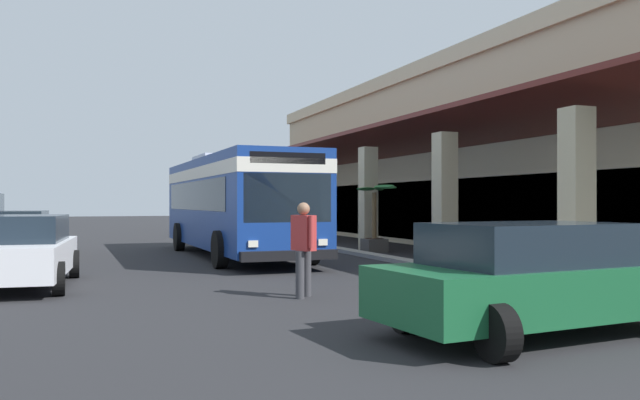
% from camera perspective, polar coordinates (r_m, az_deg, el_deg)
% --- Properties ---
extents(ground, '(120.00, 120.00, 0.00)m').
position_cam_1_polar(ground, '(28.57, 6.00, -3.70)').
color(ground, '#262628').
extents(curb_strip, '(38.09, 0.50, 0.12)m').
position_cam_1_polar(curb_strip, '(25.79, -0.68, -3.94)').
color(curb_strip, '#9E998E').
rests_on(curb_strip, ground).
extents(plaza_building, '(32.04, 14.46, 7.43)m').
position_cam_1_polar(plaza_building, '(30.43, 16.66, 3.52)').
color(plaza_building, '#C6B793').
rests_on(plaza_building, ground).
extents(transit_bus, '(11.24, 2.94, 3.34)m').
position_cam_1_polar(transit_bus, '(21.15, -7.56, 0.10)').
color(transit_bus, navy).
rests_on(transit_bus, ground).
extents(parked_sedan_white, '(4.54, 2.27, 1.47)m').
position_cam_1_polar(parked_sedan_white, '(14.68, -24.78, -4.04)').
color(parked_sedan_white, silver).
rests_on(parked_sedan_white, ground).
extents(parked_sedan_green, '(2.71, 4.55, 1.47)m').
position_cam_1_polar(parked_sedan_green, '(8.98, 18.43, -6.50)').
color(parked_sedan_green, '#195933').
rests_on(parked_sedan_green, ground).
extents(parked_sedan_tan, '(4.48, 2.16, 1.47)m').
position_cam_1_polar(parked_sedan_tan, '(22.66, -24.99, -2.69)').
color(parked_sedan_tan, '#9E845B').
rests_on(parked_sedan_tan, ground).
extents(pedestrian, '(0.69, 0.38, 1.74)m').
position_cam_1_polar(pedestrian, '(11.87, -1.46, -3.86)').
color(pedestrian, '#38383D').
rests_on(pedestrian, ground).
extents(potted_palm, '(1.88, 1.61, 2.37)m').
position_cam_1_polar(potted_palm, '(22.77, 4.83, -2.73)').
color(potted_palm, '#4C4742').
rests_on(potted_palm, ground).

